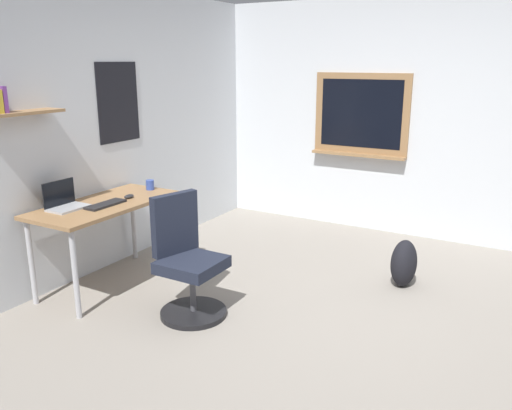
{
  "coord_description": "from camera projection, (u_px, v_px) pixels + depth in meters",
  "views": [
    {
      "loc": [
        -3.41,
        -1.22,
        1.93
      ],
      "look_at": [
        -0.02,
        0.72,
        0.85
      ],
      "focal_mm": 36.72,
      "sensor_mm": 36.0,
      "label": 1
    }
  ],
  "objects": [
    {
      "name": "ground_plane",
      "position": [
        340.0,
        325.0,
        3.95
      ],
      "size": [
        5.2,
        5.2,
        0.0
      ],
      "primitive_type": "plane",
      "color": "gray",
      "rests_on": "ground"
    },
    {
      "name": "wall_back",
      "position": [
        93.0,
        132.0,
        4.77
      ],
      "size": [
        5.0,
        0.3,
        2.6
      ],
      "color": "silver",
      "rests_on": "ground"
    },
    {
      "name": "wall_right",
      "position": [
        425.0,
        121.0,
        5.66
      ],
      "size": [
        0.22,
        5.0,
        2.6
      ],
      "color": "silver",
      "rests_on": "ground"
    },
    {
      "name": "desk",
      "position": [
        106.0,
        212.0,
        4.51
      ],
      "size": [
        1.31,
        0.62,
        0.75
      ],
      "color": "#997047",
      "rests_on": "ground"
    },
    {
      "name": "office_chair",
      "position": [
        187.0,
        264.0,
        4.05
      ],
      "size": [
        0.52,
        0.54,
        0.95
      ],
      "color": "black",
      "rests_on": "ground"
    },
    {
      "name": "laptop",
      "position": [
        65.0,
        202.0,
        4.3
      ],
      "size": [
        0.31,
        0.21,
        0.23
      ],
      "color": "#ADAFB5",
      "rests_on": "desk"
    },
    {
      "name": "keyboard",
      "position": [
        106.0,
        204.0,
        4.39
      ],
      "size": [
        0.37,
        0.13,
        0.02
      ],
      "primitive_type": "cube",
      "color": "black",
      "rests_on": "desk"
    },
    {
      "name": "computer_mouse",
      "position": [
        129.0,
        196.0,
        4.62
      ],
      "size": [
        0.1,
        0.06,
        0.03
      ],
      "primitive_type": "ellipsoid",
      "color": "#262628",
      "rests_on": "desk"
    },
    {
      "name": "coffee_mug",
      "position": [
        150.0,
        185.0,
        4.93
      ],
      "size": [
        0.08,
        0.08,
        0.09
      ],
      "primitive_type": "cylinder",
      "color": "#334CA5",
      "rests_on": "desk"
    },
    {
      "name": "backpack",
      "position": [
        404.0,
        263.0,
        4.6
      ],
      "size": [
        0.32,
        0.22,
        0.42
      ],
      "primitive_type": "ellipsoid",
      "color": "black",
      "rests_on": "ground"
    }
  ]
}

